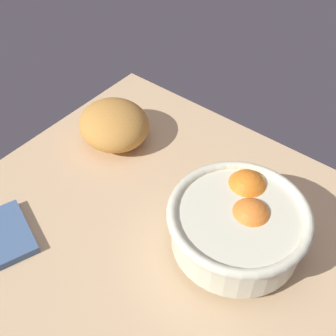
# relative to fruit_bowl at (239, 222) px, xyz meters

# --- Properties ---
(ground_plane) EXTENTS (0.65, 0.65, 0.03)m
(ground_plane) POSITION_rel_fruit_bowl_xyz_m (-0.13, -0.06, -0.07)
(ground_plane) COLOR #D4B082
(fruit_bowl) EXTENTS (0.22, 0.22, 0.10)m
(fruit_bowl) POSITION_rel_fruit_bowl_xyz_m (0.00, 0.00, 0.00)
(fruit_bowl) COLOR beige
(fruit_bowl) RESTS_ON ground
(bread_loaf) EXTENTS (0.17, 0.16, 0.08)m
(bread_loaf) POSITION_rel_fruit_bowl_xyz_m (-0.33, 0.06, -0.02)
(bread_loaf) COLOR #C7893D
(bread_loaf) RESTS_ON ground
(napkin_folded) EXTENTS (0.14, 0.13, 0.01)m
(napkin_folded) POSITION_rel_fruit_bowl_xyz_m (-0.30, -0.23, -0.05)
(napkin_folded) COLOR #47648F
(napkin_folded) RESTS_ON ground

